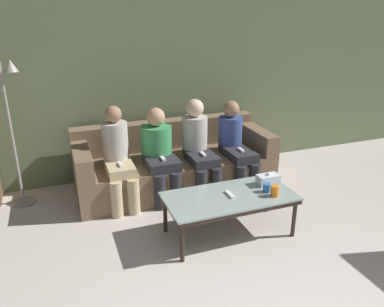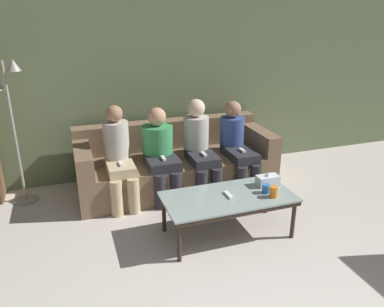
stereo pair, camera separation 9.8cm
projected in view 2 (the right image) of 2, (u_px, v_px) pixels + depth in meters
wall_back at (162, 74)px, 4.71m from camera, size 12.00×0.06×2.60m
couch at (175, 164)px, 4.60m from camera, size 2.34×0.91×0.76m
coffee_table at (228, 200)px, 3.53m from camera, size 1.23×0.61×0.42m
cup_near_left at (274, 192)px, 3.47m from camera, size 0.08×0.08×0.11m
cup_near_right at (266, 189)px, 3.56m from camera, size 0.07×0.07×0.09m
tissue_box at (268, 180)px, 3.71m from camera, size 0.22×0.12×0.13m
game_remote at (228, 195)px, 3.51m from camera, size 0.04×0.15×0.02m
standing_lamp at (14, 119)px, 3.97m from camera, size 0.31×0.26×1.59m
seated_person_left_end at (119, 155)px, 4.09m from camera, size 0.31×0.62×1.10m
seated_person_mid_left at (160, 151)px, 4.25m from camera, size 0.35×0.65×1.03m
seated_person_mid_right at (199, 145)px, 4.37m from camera, size 0.31×0.67×1.10m
seated_person_right_end at (237, 144)px, 4.50m from camera, size 0.31×0.70×1.04m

